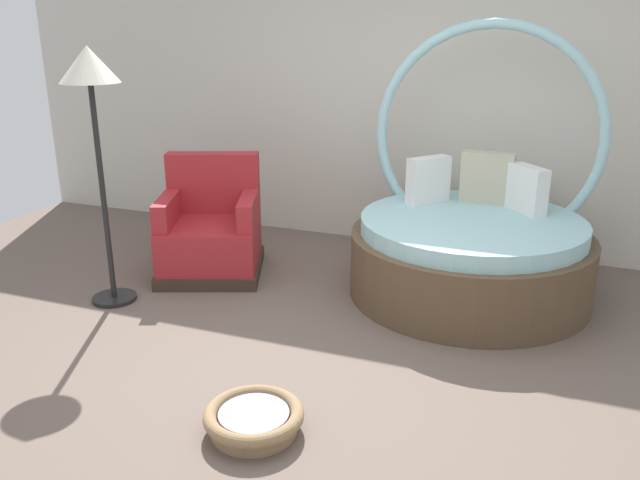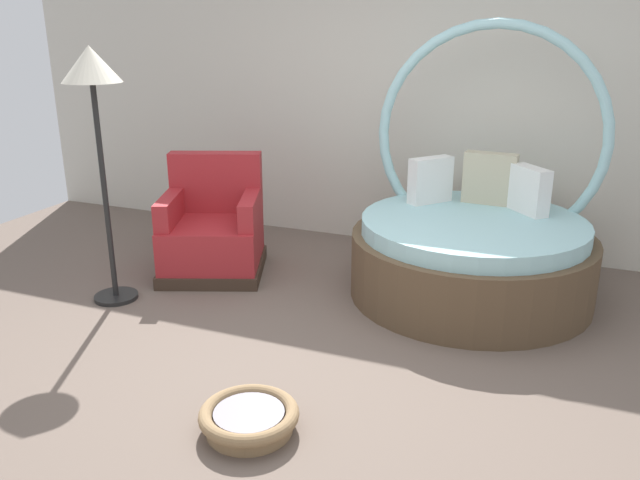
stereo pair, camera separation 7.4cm
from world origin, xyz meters
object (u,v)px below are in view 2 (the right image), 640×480
at_px(round_daybed, 473,242).
at_px(red_armchair, 213,232).
at_px(pet_basket, 249,418).
at_px(floor_lamp, 93,90).

height_order(round_daybed, red_armchair, round_daybed).
bearing_deg(red_armchair, round_daybed, 9.24).
bearing_deg(red_armchair, pet_basket, -55.20).
distance_m(round_daybed, floor_lamp, 2.91).
bearing_deg(red_armchair, floor_lamp, -116.66).
relative_size(round_daybed, red_armchair, 1.94).
bearing_deg(round_daybed, pet_basket, -108.70).
xyz_separation_m(red_armchair, floor_lamp, (-0.39, -0.78, 1.20)).
distance_m(round_daybed, red_armchair, 2.07).
relative_size(red_armchair, pet_basket, 2.02).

